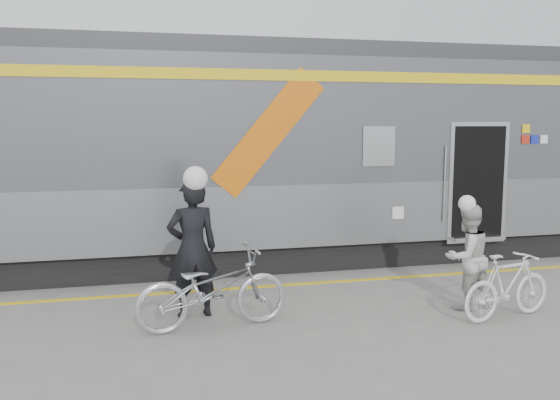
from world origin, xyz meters
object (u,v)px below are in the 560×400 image
object	(u,v)px
bicycle_left	(212,289)
bicycle_right	(508,286)
woman	(467,257)
man	(192,249)

from	to	relation	value
bicycle_left	bicycle_right	distance (m)	4.00
bicycle_left	bicycle_right	xyz separation A→B (m)	(3.96, -0.58, -0.07)
bicycle_left	bicycle_right	bearing A→B (deg)	-104.80
woman	bicycle_left	bearing A→B (deg)	-12.67
woman	bicycle_right	bearing A→B (deg)	106.35
bicycle_left	bicycle_right	world-z (taller)	bicycle_left
bicycle_right	woman	bearing A→B (deg)	16.35
man	bicycle_right	bearing A→B (deg)	158.33
man	woman	size ratio (longest dim) A/B	1.26
bicycle_right	bicycle_left	bearing A→B (deg)	69.47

